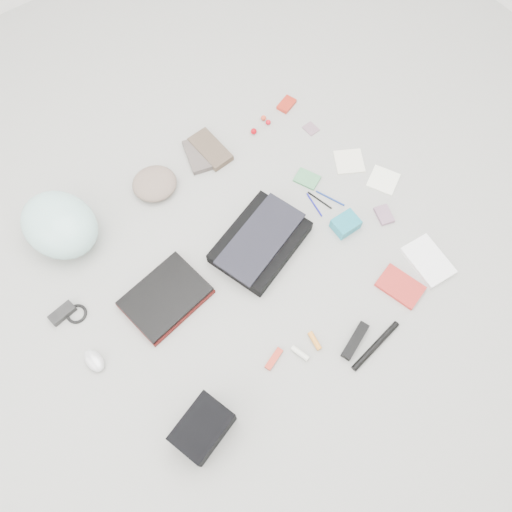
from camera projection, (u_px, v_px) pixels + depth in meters
ground_plane at (256, 261)px, 2.11m from camera, size 4.00×4.00×0.00m
messenger_bag at (260, 242)px, 2.11m from camera, size 0.45×0.38×0.06m
bag_flap at (260, 238)px, 2.07m from camera, size 0.44×0.30×0.01m
laptop_sleeve at (166, 298)px, 2.03m from camera, size 0.36×0.29×0.02m
laptop at (165, 296)px, 2.01m from camera, size 0.35×0.28×0.02m
bike_helmet at (60, 225)px, 2.06m from camera, size 0.36×0.41×0.21m
beanie at (155, 184)px, 2.22m from camera, size 0.25×0.24×0.07m
mitten_left at (197, 155)px, 2.31m from camera, size 0.14×0.20×0.03m
mitten_right at (210, 149)px, 2.32m from camera, size 0.12×0.22×0.03m
power_brick at (62, 313)px, 2.00m from camera, size 0.11×0.06×0.03m
cable_coil at (77, 314)px, 2.01m from camera, size 0.09×0.09×0.01m
mouse at (94, 361)px, 1.92m from camera, size 0.07×0.11×0.04m
camera_bag at (203, 428)px, 1.77m from camera, size 0.24×0.20×0.13m
multitool at (274, 359)px, 1.93m from camera, size 0.10×0.06×0.01m
toiletry_tube_white at (300, 353)px, 1.94m from camera, size 0.04×0.08×0.02m
toiletry_tube_orange at (315, 341)px, 1.96m from camera, size 0.03×0.08×0.02m
u_lock at (355, 341)px, 1.95m from camera, size 0.16×0.09×0.03m
bike_pump at (376, 346)px, 1.95m from camera, size 0.26×0.06×0.02m
book_red at (400, 286)px, 2.05m from camera, size 0.16×0.20×0.02m
book_white at (428, 261)px, 2.10m from camera, size 0.16×0.22×0.02m
notepad at (307, 179)px, 2.27m from camera, size 0.12×0.13×0.01m
pen_blue at (314, 205)px, 2.22m from camera, size 0.03×0.13×0.01m
pen_black at (320, 200)px, 2.23m from camera, size 0.04×0.13×0.01m
pen_navy at (330, 198)px, 2.23m from camera, size 0.06×0.14×0.01m
accordion_wallet at (346, 224)px, 2.15m from camera, size 0.11×0.09×0.05m
card_deck at (384, 215)px, 2.19m from camera, size 0.09×0.11×0.02m
napkin_top at (349, 161)px, 2.31m from camera, size 0.18×0.18×0.01m
napkin_bottom at (383, 180)px, 2.27m from camera, size 0.17×0.17×0.01m
lollipop_a at (254, 131)px, 2.37m from camera, size 0.04×0.04×0.03m
lollipop_b at (264, 118)px, 2.40m from camera, size 0.03×0.03×0.03m
lollipop_c at (268, 122)px, 2.39m from camera, size 0.03×0.03×0.03m
altoids_tin at (287, 104)px, 2.44m from camera, size 0.11×0.09×0.02m
stamp_sheet at (311, 129)px, 2.39m from camera, size 0.06×0.07×0.00m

